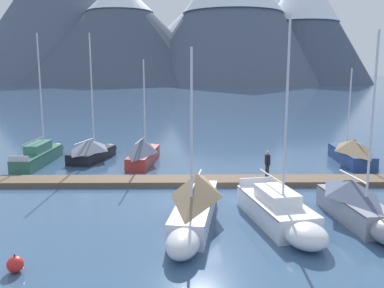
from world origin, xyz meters
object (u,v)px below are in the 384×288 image
at_px(sailboat_mid_dock_port, 144,151).
at_px(sailboat_mid_dock_starboard, 195,202).
at_px(sailboat_nearest_berth, 41,154).
at_px(sailboat_outer_slip, 357,204).
at_px(sailboat_second_berth, 93,149).
at_px(person_on_dock, 267,163).
at_px(mooring_buoy_channel_marker, 15,264).
at_px(sailboat_far_berth, 281,212).
at_px(sailboat_end_of_dock, 351,151).

height_order(sailboat_mid_dock_port, sailboat_mid_dock_starboard, sailboat_mid_dock_starboard).
relative_size(sailboat_nearest_berth, sailboat_outer_slip, 1.11).
xyz_separation_m(sailboat_second_berth, sailboat_mid_dock_port, (3.87, -1.33, 0.13)).
relative_size(sailboat_mid_dock_starboard, sailboat_outer_slip, 0.97).
bearing_deg(sailboat_second_berth, person_on_dock, -31.63).
bearing_deg(mooring_buoy_channel_marker, sailboat_nearest_berth, 104.94).
bearing_deg(mooring_buoy_channel_marker, sailboat_second_berth, 92.97).
distance_m(sailboat_second_berth, sailboat_mid_dock_starboard, 15.00).
distance_m(sailboat_far_berth, person_on_dock, 6.71).
relative_size(sailboat_mid_dock_starboard, sailboat_end_of_dock, 1.18).
bearing_deg(person_on_dock, mooring_buoy_channel_marker, -135.51).
relative_size(sailboat_outer_slip, person_on_dock, 4.85).
height_order(sailboat_nearest_berth, sailboat_far_berth, sailboat_nearest_berth).
bearing_deg(person_on_dock, sailboat_nearest_berth, 157.58).
bearing_deg(mooring_buoy_channel_marker, sailboat_end_of_dock, 41.52).
bearing_deg(sailboat_outer_slip, person_on_dock, 112.92).
bearing_deg(sailboat_mid_dock_starboard, sailboat_mid_dock_port, 104.96).
bearing_deg(sailboat_far_berth, sailboat_mid_dock_port, 118.96).
bearing_deg(sailboat_mid_dock_port, mooring_buoy_channel_marker, -100.35).
height_order(sailboat_far_berth, sailboat_outer_slip, sailboat_far_berth).
height_order(sailboat_nearest_berth, person_on_dock, sailboat_nearest_berth).
distance_m(sailboat_nearest_berth, sailboat_far_berth, 19.21).
height_order(sailboat_end_of_dock, mooring_buoy_channel_marker, sailboat_end_of_dock).
height_order(sailboat_far_berth, mooring_buoy_channel_marker, sailboat_far_berth).
relative_size(sailboat_second_berth, sailboat_mid_dock_starboard, 1.16).
relative_size(sailboat_second_berth, sailboat_outer_slip, 1.12).
xyz_separation_m(sailboat_outer_slip, mooring_buoy_channel_marker, (-13.29, -4.16, -0.56)).
height_order(sailboat_second_berth, sailboat_mid_dock_port, sailboat_second_berth).
bearing_deg(sailboat_nearest_berth, sailboat_end_of_dock, -2.39).
relative_size(sailboat_far_berth, sailboat_end_of_dock, 1.31).
height_order(sailboat_outer_slip, mooring_buoy_channel_marker, sailboat_outer_slip).
distance_m(sailboat_second_berth, sailboat_far_berth, 17.44).
bearing_deg(person_on_dock, sailboat_end_of_dock, 36.54).
bearing_deg(person_on_dock, sailboat_far_berth, -96.94).
bearing_deg(sailboat_outer_slip, sailboat_mid_dock_starboard, 178.71).
height_order(sailboat_mid_dock_starboard, sailboat_end_of_dock, sailboat_mid_dock_starboard).
height_order(sailboat_nearest_berth, sailboat_mid_dock_starboard, sailboat_nearest_berth).
bearing_deg(sailboat_mid_dock_starboard, sailboat_nearest_berth, 130.63).
bearing_deg(sailboat_far_berth, sailboat_end_of_dock, 56.30).
bearing_deg(sailboat_mid_dock_starboard, sailboat_far_berth, -7.77).
relative_size(sailboat_nearest_berth, sailboat_mid_dock_starboard, 1.15).
bearing_deg(mooring_buoy_channel_marker, person_on_dock, 44.49).
bearing_deg(sailboat_second_berth, sailboat_mid_dock_port, -18.96).
bearing_deg(sailboat_end_of_dock, sailboat_outer_slip, -111.18).
height_order(sailboat_second_berth, sailboat_far_berth, sailboat_second_berth).
bearing_deg(mooring_buoy_channel_marker, sailboat_outer_slip, 17.39).
bearing_deg(sailboat_mid_dock_starboard, sailboat_second_berth, 118.06).
xyz_separation_m(sailboat_mid_dock_starboard, person_on_dock, (4.49, 6.12, 0.30)).
relative_size(sailboat_nearest_berth, mooring_buoy_channel_marker, 14.39).
height_order(sailboat_nearest_berth, sailboat_second_berth, sailboat_second_berth).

